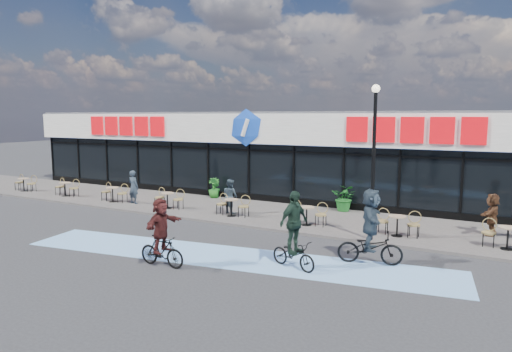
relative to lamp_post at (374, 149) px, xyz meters
The scene contains 22 objects.
ground 8.49m from the lamp_post, 162.94° to the right, with size 120.00×120.00×0.00m, color #28282B.
sidewalk 8.44m from the lamp_post, 163.64° to the left, with size 44.00×5.00×0.10m, color #5A5450.
bike_lane 6.10m from the lamp_post, 132.60° to the right, with size 14.00×2.20×0.01m, color #73A3D9.
building 10.73m from the lamp_post, 134.49° to the left, with size 30.60×6.57×4.75m.
lamp_post is the anchor object (origin of this frame).
bistro_set_0 20.37m from the lamp_post, behind, with size 1.54×0.62×0.90m.
bistro_set_1 16.93m from the lamp_post, behind, with size 1.54×0.62×0.90m.
bistro_set_2 13.51m from the lamp_post, behind, with size 1.54×0.62×0.90m.
bistro_set_3 10.14m from the lamp_post, behind, with size 1.54×0.62×0.90m.
bistro_set_4 6.88m from the lamp_post, behind, with size 1.54×0.62×0.90m.
bistro_set_5 3.99m from the lamp_post, 160.56° to the left, with size 1.54×0.62×0.90m.
bistro_set_6 2.96m from the lamp_post, 54.06° to the left, with size 1.54×0.62×0.90m.
bistro_set_7 5.08m from the lamp_post, 13.14° to the left, with size 1.54×0.62×0.90m.
potted_plant_left 10.60m from the lamp_post, 155.58° to the left, with size 0.58×0.58×1.04m, color #20631C.
potted_plant_mid 10.50m from the lamp_post, 155.40° to the left, with size 0.59×0.47×1.07m, color #1A5D1F.
potted_plant_right 5.41m from the lamp_post, 118.28° to the left, with size 1.10×0.95×1.22m, color #1C6220.
patron_left 12.23m from the lamp_post, behind, with size 0.60×0.39×1.64m, color #28333E.
patron_right 7.17m from the lamp_post, 168.04° to the left, with size 0.74×0.58×1.53m, color #2C3A45.
pedestrian_a 5.11m from the lamp_post, 35.34° to the left, with size 1.42×0.45×1.53m, color #4F2F1C.
cyclist_a 4.66m from the lamp_post, 108.48° to the right, with size 1.68×1.16×2.28m.
cyclist_b 3.34m from the lamp_post, 76.76° to the right, with size 2.00×1.77×2.28m.
cyclist_c 7.62m from the lamp_post, 130.80° to the right, with size 1.55×1.48×2.04m.
Camera 1 is at (11.28, -13.28, 4.39)m, focal length 32.00 mm.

